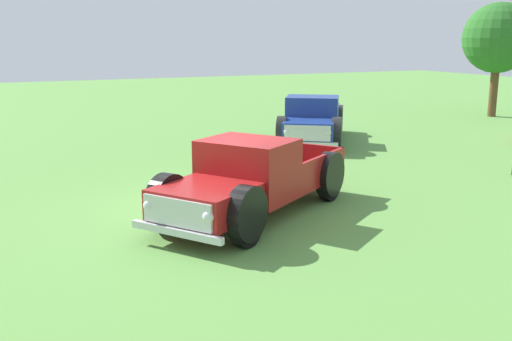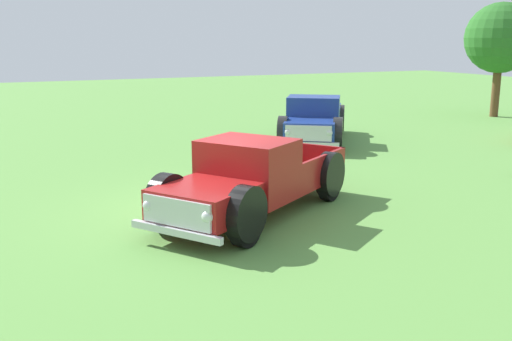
# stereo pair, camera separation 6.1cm
# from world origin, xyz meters

# --- Properties ---
(ground_plane) EXTENTS (80.00, 80.00, 0.00)m
(ground_plane) POSITION_xyz_m (0.00, 0.00, 0.00)
(ground_plane) COLOR #5B9342
(pickup_truck_foreground) EXTENTS (4.35, 5.28, 1.57)m
(pickup_truck_foreground) POSITION_xyz_m (0.74, 0.54, 0.75)
(pickup_truck_foreground) COLOR maroon
(pickup_truck_foreground) RESTS_ON ground_plane
(pickup_truck_behind_left) EXTENTS (5.28, 4.39, 1.58)m
(pickup_truck_behind_left) POSITION_xyz_m (-6.11, 6.08, 0.75)
(pickup_truck_behind_left) COLOR navy
(pickup_truck_behind_left) RESTS_ON ground_plane
(oak_tree_east) EXTENTS (3.09, 3.09, 5.04)m
(oak_tree_east) POSITION_xyz_m (-8.57, 16.99, 3.47)
(oak_tree_east) COLOR brown
(oak_tree_east) RESTS_ON ground_plane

